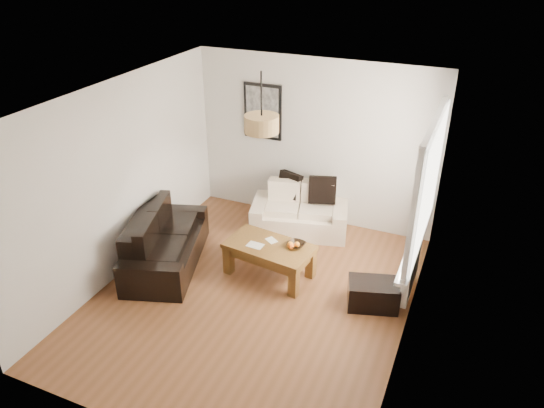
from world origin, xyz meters
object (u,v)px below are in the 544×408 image
at_px(sofa_leather, 166,241).
at_px(coffee_table, 269,260).
at_px(loveseat_cream, 300,210).
at_px(ottoman, 373,294).

xyz_separation_m(sofa_leather, coffee_table, (1.43, 0.33, -0.14)).
distance_m(loveseat_cream, coffee_table, 1.27).
relative_size(coffee_table, ottoman, 1.88).
bearing_deg(sofa_leather, loveseat_cream, -59.29).
bearing_deg(coffee_table, ottoman, -4.11).
bearing_deg(loveseat_cream, sofa_leather, -145.75).
distance_m(sofa_leather, coffee_table, 1.47).
relative_size(sofa_leather, coffee_table, 1.49).
height_order(loveseat_cream, sofa_leather, sofa_leather).
xyz_separation_m(loveseat_cream, sofa_leather, (-1.39, -1.59, 0.01)).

